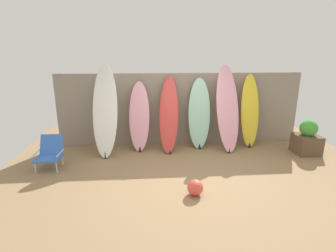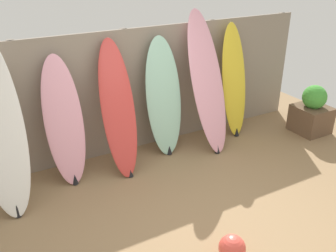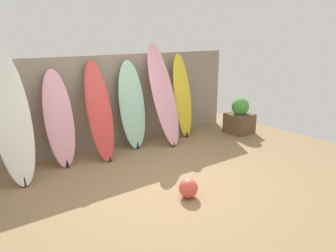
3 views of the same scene
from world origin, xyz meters
name	(u,v)px [view 2 (image 2 of 3)]	position (x,y,z in m)	size (l,w,h in m)	color
ground	(203,222)	(0.00, 0.00, 0.00)	(7.68, 7.68, 0.00)	#8E704C
fence_back	(127,92)	(0.00, 2.01, 0.90)	(6.08, 0.11, 1.80)	gray
surfboard_pink_1	(64,122)	(-1.03, 1.63, 0.80)	(0.51, 0.53, 1.63)	pink
surfboard_red_2	(118,109)	(-0.33, 1.55, 0.87)	(0.53, 0.79, 1.75)	#D13D38
surfboard_seafoam_3	(164,98)	(0.42, 1.68, 0.84)	(0.56, 0.46, 1.70)	#9ED6BC
surfboard_pink_4	(207,83)	(1.07, 1.54, 1.00)	(0.57, 0.83, 2.02)	pink
surfboard_yellow_5	(234,82)	(1.68, 1.68, 0.88)	(0.47, 0.42, 1.78)	yellow
planter_box	(312,112)	(2.85, 1.07, 0.35)	(0.52, 0.53, 0.80)	brown
beach_ball	(232,248)	(-0.06, -0.59, 0.13)	(0.27, 0.27, 0.27)	#E54C3F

